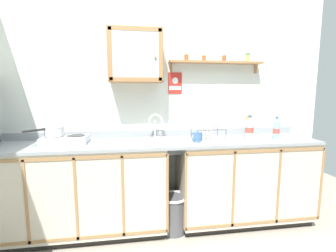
# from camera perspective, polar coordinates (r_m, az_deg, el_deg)

# --- Properties ---
(floor) EXTENTS (6.37, 6.37, 0.00)m
(floor) POSITION_cam_1_polar(r_m,az_deg,el_deg) (2.61, -0.24, -26.41)
(floor) COLOR #9E9384
(floor) RESTS_ON ground
(back_wall) EXTENTS (3.97, 0.07, 2.69)m
(back_wall) POSITION_cam_1_polar(r_m,az_deg,el_deg) (2.81, -2.25, 5.56)
(back_wall) COLOR silver
(back_wall) RESTS_ON ground
(lower_cabinet_run) EXTENTS (1.70, 0.58, 0.93)m
(lower_cabinet_run) POSITION_cam_1_polar(r_m,az_deg,el_deg) (2.73, -19.40, -14.10)
(lower_cabinet_run) COLOR black
(lower_cabinet_run) RESTS_ON ground
(lower_cabinet_run_right) EXTENTS (1.49, 0.58, 0.93)m
(lower_cabinet_run_right) POSITION_cam_1_polar(r_m,az_deg,el_deg) (2.95, 17.23, -12.25)
(lower_cabinet_run_right) COLOR black
(lower_cabinet_run_right) RESTS_ON ground
(countertop) EXTENTS (3.33, 0.60, 0.03)m
(countertop) POSITION_cam_1_polar(r_m,az_deg,el_deg) (2.56, -1.41, -3.91)
(countertop) COLOR gray
(countertop) RESTS_ON lower_cabinet_run
(backsplash) EXTENTS (3.33, 0.02, 0.08)m
(backsplash) POSITION_cam_1_polar(r_m,az_deg,el_deg) (2.81, -2.13, -1.67)
(backsplash) COLOR gray
(backsplash) RESTS_ON countertop
(sink) EXTENTS (0.56, 0.41, 0.39)m
(sink) POSITION_cam_1_polar(r_m,az_deg,el_deg) (2.59, -1.88, -3.93)
(sink) COLOR silver
(sink) RESTS_ON countertop
(hot_plate_stove) EXTENTS (0.43, 0.27, 0.08)m
(hot_plate_stove) POSITION_cam_1_polar(r_m,az_deg,el_deg) (2.65, -22.92, -3.00)
(hot_plate_stove) COLOR silver
(hot_plate_stove) RESTS_ON countertop
(saucepan) EXTENTS (0.32, 0.30, 0.10)m
(saucepan) POSITION_cam_1_polar(r_m,az_deg,el_deg) (2.68, -25.17, -1.02)
(saucepan) COLOR silver
(saucepan) RESTS_ON hot_plate_stove
(bottle_juice_amber_0) EXTENTS (0.06, 0.06, 0.29)m
(bottle_juice_amber_0) POSITION_cam_1_polar(r_m,az_deg,el_deg) (2.87, 18.31, 0.11)
(bottle_juice_amber_0) COLOR gold
(bottle_juice_amber_0) RESTS_ON countertop
(bottle_opaque_white_1) EXTENTS (0.09, 0.09, 0.27)m
(bottle_opaque_white_1) POSITION_cam_1_polar(r_m,az_deg,el_deg) (2.70, 18.49, -0.69)
(bottle_opaque_white_1) COLOR white
(bottle_opaque_white_1) RESTS_ON countertop
(bottle_water_blue_2) EXTENTS (0.07, 0.07, 0.25)m
(bottle_water_blue_2) POSITION_cam_1_polar(r_m,az_deg,el_deg) (2.89, 24.02, -0.68)
(bottle_water_blue_2) COLOR #8CB7E0
(bottle_water_blue_2) RESTS_ON countertop
(dish_rack) EXTENTS (0.34, 0.27, 0.17)m
(dish_rack) POSITION_cam_1_polar(r_m,az_deg,el_deg) (2.65, 9.07, -2.44)
(dish_rack) COLOR #B2B2B7
(dish_rack) RESTS_ON countertop
(mug) EXTENTS (0.11, 0.12, 0.10)m
(mug) POSITION_cam_1_polar(r_m,az_deg,el_deg) (2.53, 6.90, -2.54)
(mug) COLOR #3F6699
(mug) RESTS_ON countertop
(wall_cabinet) EXTENTS (0.55, 0.30, 0.54)m
(wall_cabinet) POSITION_cam_1_polar(r_m,az_deg,el_deg) (2.65, -7.64, 15.85)
(wall_cabinet) COLOR #996B42
(spice_shelf) EXTENTS (1.07, 0.14, 0.22)m
(spice_shelf) POSITION_cam_1_polar(r_m,az_deg,el_deg) (2.88, 11.27, 14.53)
(spice_shelf) COLOR #996B42
(warning_sign) EXTENTS (0.15, 0.01, 0.24)m
(warning_sign) POSITION_cam_1_polar(r_m,az_deg,el_deg) (2.81, 1.67, 9.93)
(warning_sign) COLOR #B2261E
(trash_bin) EXTENTS (0.31, 0.31, 0.40)m
(trash_bin) POSITION_cam_1_polar(r_m,az_deg,el_deg) (2.73, 1.21, -19.62)
(trash_bin) COLOR #4C4C51
(trash_bin) RESTS_ON ground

